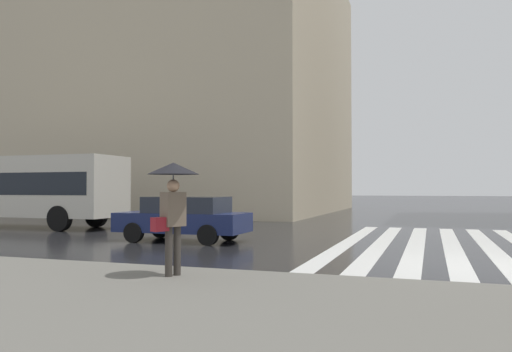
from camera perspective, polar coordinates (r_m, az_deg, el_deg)
The scene contains 6 objects.
ground_plane at distance 12.11m, azimuth 23.56°, elevation -9.22°, with size 220.00×220.00×0.00m, color black.
zebra_crossing at distance 16.04m, azimuth 19.27°, elevation -7.29°, with size 13.00×5.50×0.01m.
haussmann_block_mid at distance 39.44m, azimuth -7.37°, elevation 11.62°, with size 19.93×21.20×21.54m.
car_navy at distance 16.26m, azimuth -8.08°, elevation -4.62°, with size 1.85×4.10×1.41m.
city_bus at distance 24.76m, azimuth -26.20°, elevation -1.05°, with size 2.60×11.00×3.00m.
pedestrian_with_floral_umbrella at distance 9.02m, azimuth -9.30°, elevation -1.36°, with size 0.91×0.91×1.98m.
Camera 1 is at (-11.95, 0.94, 1.67)m, focal length 35.75 mm.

